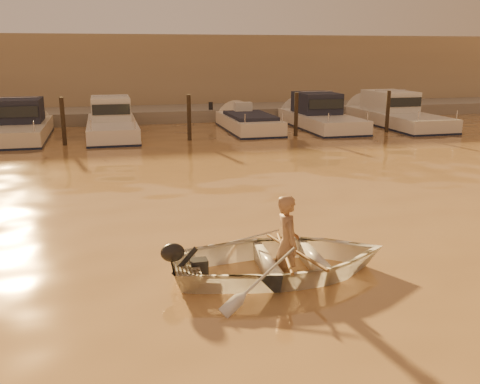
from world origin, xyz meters
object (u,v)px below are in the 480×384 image
object	(u,v)px
dinghy	(282,259)
moored_boat_4	(321,116)
moored_boat_1	(20,125)
person	(287,243)
moored_boat_5	(396,113)
moored_boat_3	(248,126)
moored_boat_2	(112,122)
waterfront_building	(161,73)

from	to	relation	value
dinghy	moored_boat_4	size ratio (longest dim) A/B	0.53
moored_boat_1	dinghy	bearing A→B (deg)	-69.11
person	moored_boat_5	xyz separation A→B (m)	(12.09, 17.22, 0.05)
moored_boat_3	moored_boat_4	size ratio (longest dim) A/B	0.85
moored_boat_4	moored_boat_2	bearing A→B (deg)	180.00
moored_boat_4	waterfront_building	size ratio (longest dim) A/B	0.16
dinghy	moored_boat_1	bearing A→B (deg)	22.94
moored_boat_1	moored_boat_2	world-z (taller)	same
moored_boat_3	moored_boat_4	xyz separation A→B (m)	(3.85, 0.00, 0.40)
person	waterfront_building	xyz separation A→B (m)	(0.83, 28.22, 1.82)
moored_boat_1	moored_boat_4	bearing A→B (deg)	0.00
moored_boat_5	person	bearing A→B (deg)	-125.07
moored_boat_3	moored_boat_2	bearing A→B (deg)	180.00
dinghy	moored_boat_3	size ratio (longest dim) A/B	0.62
dinghy	moored_boat_5	distance (m)	21.10
moored_boat_2	moored_boat_5	xyz separation A→B (m)	(14.75, 0.00, 0.00)
moored_boat_5	waterfront_building	size ratio (longest dim) A/B	0.18
dinghy	moored_boat_3	world-z (taller)	moored_boat_3
person	moored_boat_5	size ratio (longest dim) A/B	0.21
moored_boat_2	waterfront_building	xyz separation A→B (m)	(3.50, 11.00, 1.77)
dinghy	moored_boat_3	xyz separation A→B (m)	(4.05, 17.22, -0.06)
waterfront_building	person	bearing A→B (deg)	-91.69
moored_boat_2	moored_boat_4	distance (m)	10.46
moored_boat_1	waterfront_building	distance (m)	13.44
person	moored_boat_3	xyz separation A→B (m)	(3.95, 17.22, -0.35)
moored_boat_3	moored_boat_5	xyz separation A→B (m)	(8.14, 0.00, 0.40)
moored_boat_5	moored_boat_3	bearing A→B (deg)	180.00
moored_boat_1	moored_boat_2	bearing A→B (deg)	0.00
moored_boat_4	dinghy	bearing A→B (deg)	-114.64
moored_boat_5	moored_boat_2	bearing A→B (deg)	180.00
dinghy	moored_boat_5	size ratio (longest dim) A/B	0.46
dinghy	waterfront_building	distance (m)	28.31
moored_boat_4	moored_boat_5	world-z (taller)	same
moored_boat_3	moored_boat_4	bearing A→B (deg)	0.00
person	moored_boat_2	xyz separation A→B (m)	(-2.66, 17.22, 0.05)
dinghy	moored_boat_5	world-z (taller)	moored_boat_5
moored_boat_2	moored_boat_5	world-z (taller)	same
moored_boat_1	moored_boat_5	distance (m)	18.76
dinghy	moored_boat_1	size ratio (longest dim) A/B	0.57
moored_boat_2	moored_boat_3	distance (m)	6.62
dinghy	person	size ratio (longest dim) A/B	2.22
moored_boat_3	waterfront_building	distance (m)	11.64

